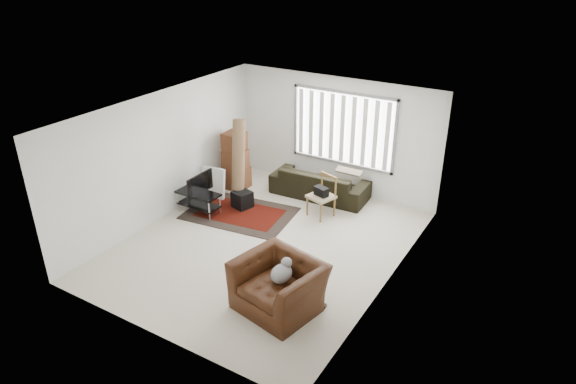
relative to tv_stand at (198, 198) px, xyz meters
name	(u,v)px	position (x,y,z in m)	size (l,w,h in m)	color
room	(279,153)	(1.98, 0.15, 1.41)	(6.00, 6.02, 2.71)	beige
persian_rug	(240,213)	(0.79, 0.41, -0.34)	(2.45, 1.80, 0.02)	black
tv_stand	(198,198)	(0.00, 0.00, 0.00)	(0.97, 0.44, 0.49)	black
tv	(197,183)	(0.00, 0.00, 0.36)	(0.79, 0.10, 0.45)	black
subwoofer	(242,199)	(0.67, 0.68, -0.15)	(0.37, 0.37, 0.37)	black
moving_boxes	(235,163)	(-0.08, 1.47, 0.29)	(0.57, 0.52, 1.37)	brown
white_flatpack	(213,183)	(-0.20, 0.77, 0.01)	(0.57, 0.08, 0.72)	silver
rolled_rug	(238,162)	(0.44, 0.90, 0.61)	(0.29, 0.29, 1.90)	brown
sofa	(320,179)	(1.86, 2.09, 0.08)	(2.25, 0.97, 0.86)	black
side_chair	(322,194)	(2.34, 1.27, 0.15)	(0.62, 0.62, 0.91)	#998964
armchair	(279,282)	(3.21, -1.85, 0.13)	(1.49, 1.36, 0.96)	#3C1C0C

